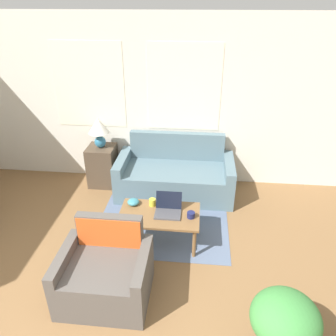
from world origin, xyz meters
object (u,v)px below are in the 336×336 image
cup_yellow (191,215)px  cup_navy (152,202)px  laptop (168,209)px  potted_plant (284,324)px  snack_bowl (133,202)px  table_lamp (99,129)px  armchair (106,273)px  couch (175,176)px  coffee_table (159,217)px

cup_yellow → cup_navy: bearing=157.8°
laptop → potted_plant: 1.79m
snack_bowl → laptop: bearing=-15.5°
laptop → snack_bowl: 0.48m
table_lamp → cup_navy: bearing=-49.9°
armchair → table_lamp: size_ratio=1.85×
armchair → cup_yellow: bearing=45.0°
laptop → cup_navy: 0.25m
cup_navy → snack_bowl: bearing=-179.3°
couch → snack_bowl: (-0.45, -1.06, 0.19)m
couch → cup_yellow: (0.29, -1.25, 0.19)m
coffee_table → potted_plant: 1.83m
table_lamp → coffee_table: bearing=-50.6°
table_lamp → snack_bowl: (0.75, -1.18, -0.51)m
couch → coffee_table: 1.22m
armchair → snack_bowl: (0.09, 1.02, 0.20)m
coffee_table → potted_plant: potted_plant is taller
cup_navy → cup_yellow: bearing=-22.2°
armchair → laptop: (0.54, 0.90, 0.21)m
armchair → cup_yellow: size_ratio=9.36×
potted_plant → coffee_table: bearing=131.0°
cup_navy → potted_plant: bearing=-49.7°
laptop → potted_plant: (1.10, -1.42, -0.07)m
cup_yellow → laptop: bearing=165.7°
couch → snack_bowl: size_ratio=11.85×
armchair → potted_plant: size_ratio=1.31×
armchair → laptop: size_ratio=2.81×
coffee_table → cup_navy: bearing=123.6°
cup_navy → cup_yellow: cup_navy is taller
cup_navy → potted_plant: 2.03m
table_lamp → potted_plant: bearing=-49.8°
couch → laptop: (0.01, -1.18, 0.20)m
couch → potted_plant: size_ratio=2.60×
table_lamp → cup_yellow: table_lamp is taller
table_lamp → cup_yellow: (1.48, -1.38, -0.51)m
armchair → table_lamp: bearing=106.7°
cup_navy → cup_yellow: 0.53m
potted_plant → cup_navy: bearing=130.3°
coffee_table → snack_bowl: (-0.35, 0.16, 0.08)m
armchair → potted_plant: bearing=-17.5°
table_lamp → couch: bearing=-5.9°
coffee_table → laptop: bearing=16.7°
table_lamp → potted_plant: 3.61m
couch → cup_yellow: size_ratio=18.61×
table_lamp → armchair: bearing=-73.3°
armchair → cup_yellow: 1.18m
potted_plant → couch: bearing=113.1°
laptop → potted_plant: potted_plant is taller
cup_navy → snack_bowl: cup_navy is taller
couch → laptop: bearing=-89.5°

